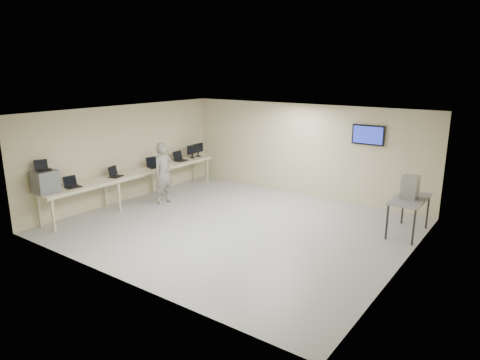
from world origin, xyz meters
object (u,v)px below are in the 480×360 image
Objects in this scene: side_table at (410,201)px; soldier at (164,173)px; workbench at (137,174)px; equipment_box at (45,182)px.

soldier is at bearing -165.69° from side_table.
soldier is (0.77, 0.35, 0.06)m from workbench.
side_table is at bearing 15.48° from workbench.
workbench is at bearing 89.36° from equipment_box.
equipment_box is 0.31× the size of soldier.
soldier reaches higher than side_table.
soldier is (0.83, 3.10, -0.28)m from equipment_box.
equipment_box is 0.37× the size of side_table.
workbench is 0.85m from soldier.
equipment_box reaches higher than side_table.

